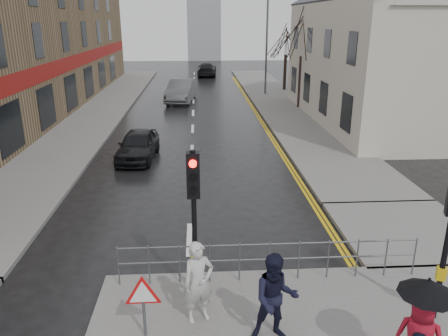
{
  "coord_description": "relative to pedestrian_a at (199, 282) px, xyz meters",
  "views": [
    {
      "loc": [
        0.32,
        -8.4,
        6.1
      ],
      "look_at": [
        1.12,
        4.77,
        1.57
      ],
      "focal_mm": 35.0,
      "sensor_mm": 36.0,
      "label": 1
    }
  ],
  "objects": [
    {
      "name": "ground",
      "position": [
        -0.27,
        0.76,
        -1.02
      ],
      "size": [
        120.0,
        120.0,
        0.0
      ],
      "primitive_type": "plane",
      "color": "black",
      "rests_on": "ground"
    },
    {
      "name": "left_pavement",
      "position": [
        -6.77,
        23.76,
        -0.95
      ],
      "size": [
        4.0,
        44.0,
        0.14
      ],
      "primitive_type": "cube",
      "color": "#605E5B",
      "rests_on": "ground"
    },
    {
      "name": "right_pavement",
      "position": [
        6.23,
        25.76,
        -0.95
      ],
      "size": [
        4.0,
        40.0,
        0.14
      ],
      "primitive_type": "cube",
      "color": "#605E5B",
      "rests_on": "ground"
    },
    {
      "name": "pavement_bridge_right",
      "position": [
        6.23,
        3.76,
        -0.95
      ],
      "size": [
        4.0,
        4.2,
        0.14
      ],
      "primitive_type": "cube",
      "color": "#605E5B",
      "rests_on": "ground"
    },
    {
      "name": "building_left_terrace",
      "position": [
        -12.27,
        22.76,
        3.98
      ],
      "size": [
        8.0,
        42.0,
        10.0
      ],
      "primitive_type": "cube",
      "color": "#8A6F4F",
      "rests_on": "ground"
    },
    {
      "name": "building_right_cream",
      "position": [
        11.73,
        18.76,
        3.76
      ],
      "size": [
        9.0,
        16.4,
        10.1
      ],
      "color": "beige",
      "rests_on": "ground"
    },
    {
      "name": "traffic_signal_near_left",
      "position": [
        -0.07,
        0.96,
        1.44
      ],
      "size": [
        0.28,
        0.27,
        3.4
      ],
      "color": "black",
      "rests_on": "near_pavement"
    },
    {
      "name": "guard_railing_front",
      "position": [
        1.68,
        1.36,
        -0.16
      ],
      "size": [
        7.14,
        0.04,
        1.0
      ],
      "color": "#595B5E",
      "rests_on": "near_pavement"
    },
    {
      "name": "warning_sign",
      "position": [
        -1.07,
        -0.44,
        0.02
      ],
      "size": [
        0.8,
        0.07,
        1.35
      ],
      "color": "#595B5E",
      "rests_on": "near_pavement"
    },
    {
      "name": "street_lamp",
      "position": [
        5.55,
        28.76,
        3.68
      ],
      "size": [
        1.83,
        0.25,
        8.0
      ],
      "color": "#595B5E",
      "rests_on": "right_pavement"
    },
    {
      "name": "tree_near",
      "position": [
        7.23,
        22.76,
        4.11
      ],
      "size": [
        2.4,
        2.4,
        6.58
      ],
      "color": "black",
      "rests_on": "right_pavement"
    },
    {
      "name": "tree_far",
      "position": [
        7.73,
        30.76,
        3.4
      ],
      "size": [
        2.4,
        2.4,
        5.64
      ],
      "color": "black",
      "rests_on": "right_pavement"
    },
    {
      "name": "pedestrian_a",
      "position": [
        0.0,
        0.0,
        0.0
      ],
      "size": [
        0.75,
        0.63,
        1.77
      ],
      "primitive_type": "imported",
      "rotation": [
        0.0,
        0.0,
        0.37
      ],
      "color": "beige",
      "rests_on": "near_pavement"
    },
    {
      "name": "pedestrian_b",
      "position": [
        1.46,
        -0.67,
        0.03
      ],
      "size": [
        0.91,
        0.72,
        1.83
      ],
      "primitive_type": "imported",
      "rotation": [
        0.0,
        0.0,
        -0.02
      ],
      "color": "black",
      "rests_on": "near_pavement"
    },
    {
      "name": "pedestrian_with_umbrella",
      "position": [
        3.72,
        -1.81,
        0.22
      ],
      "size": [
        0.96,
        0.96,
        1.99
      ],
      "color": "maroon",
      "rests_on": "near_pavement"
    },
    {
      "name": "car_parked",
      "position": [
        -2.7,
        11.64,
        -0.36
      ],
      "size": [
        1.85,
        3.98,
        1.32
      ],
      "primitive_type": "imported",
      "rotation": [
        0.0,
        0.0,
        -0.08
      ],
      "color": "black",
      "rests_on": "ground"
    },
    {
      "name": "car_mid",
      "position": [
        -1.18,
        26.14,
        -0.18
      ],
      "size": [
        2.45,
        5.29,
        1.68
      ],
      "primitive_type": "imported",
      "rotation": [
        0.0,
        0.0,
        -0.14
      ],
      "color": "#4B4D50",
      "rests_on": "ground"
    },
    {
      "name": "car_far",
      "position": [
        1.15,
        41.9,
        -0.31
      ],
      "size": [
        2.31,
        5.04,
        1.43
      ],
      "primitive_type": "imported",
      "rotation": [
        0.0,
        0.0,
        3.08
      ],
      "color": "black",
      "rests_on": "ground"
    }
  ]
}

